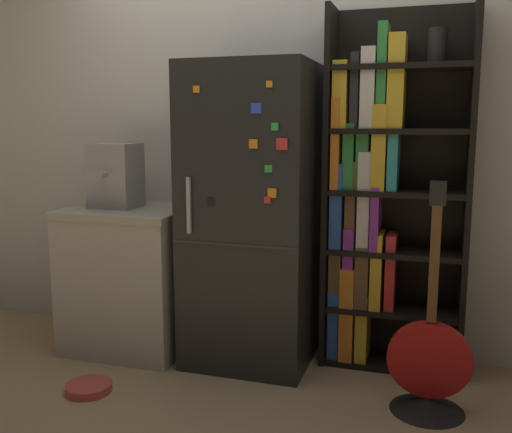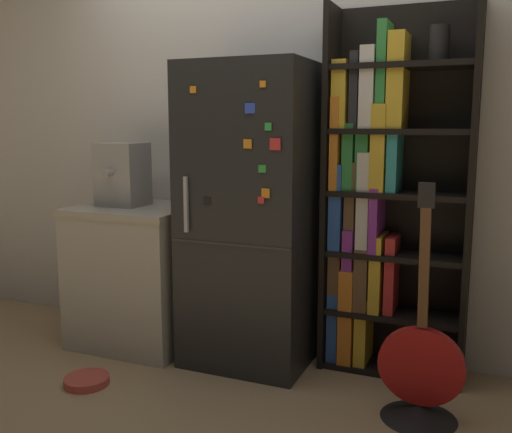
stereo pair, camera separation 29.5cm
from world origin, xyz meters
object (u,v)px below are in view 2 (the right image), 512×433
object	(u,v)px
pet_bowl	(87,380)
refrigerator	(251,216)
espresso_machine	(123,174)
guitar	(420,385)
bookshelf	(380,200)

from	to	relation	value
pet_bowl	refrigerator	bearing A→B (deg)	44.57
espresso_machine	guitar	world-z (taller)	espresso_machine
bookshelf	guitar	distance (m)	1.00
bookshelf	pet_bowl	xyz separation A→B (m)	(-1.37, -0.84, -0.94)
bookshelf	guitar	size ratio (longest dim) A/B	1.77
refrigerator	pet_bowl	distance (m)	1.26
espresso_machine	guitar	bearing A→B (deg)	-9.60
pet_bowl	espresso_machine	bearing A→B (deg)	105.80
refrigerator	bookshelf	size ratio (longest dim) A/B	0.85
guitar	bookshelf	bearing A→B (deg)	121.03
espresso_machine	bookshelf	bearing A→B (deg)	7.60
bookshelf	espresso_machine	xyz separation A→B (m)	(-1.55, -0.21, 0.11)
pet_bowl	bookshelf	bearing A→B (deg)	31.51
espresso_machine	guitar	distance (m)	2.09
bookshelf	guitar	xyz separation A→B (m)	(0.31, -0.52, -0.79)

